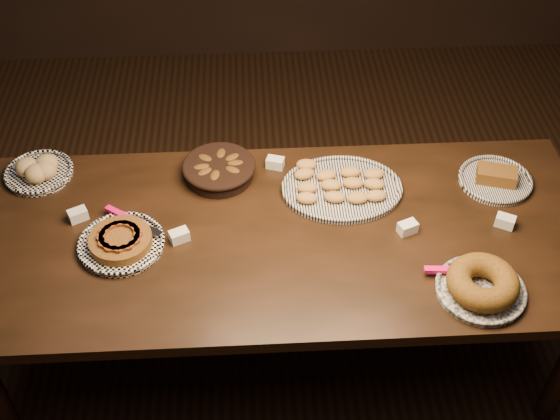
{
  "coord_description": "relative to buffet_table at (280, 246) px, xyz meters",
  "views": [
    {
      "loc": [
        -0.1,
        -1.83,
        2.64
      ],
      "look_at": [
        0.0,
        0.05,
        0.82
      ],
      "focal_mm": 45.0,
      "sensor_mm": 36.0,
      "label": 1
    }
  ],
  "objects": [
    {
      "name": "bundt_cake_plate",
      "position": [
        0.68,
        -0.33,
        0.11
      ],
      "size": [
        0.34,
        0.31,
        0.1
      ],
      "rotation": [
        0.0,
        0.0,
        0.2
      ],
      "color": "black",
      "rests_on": "buffet_table"
    },
    {
      "name": "ground",
      "position": [
        0.0,
        0.0,
        -0.68
      ],
      "size": [
        5.0,
        5.0,
        0.0
      ],
      "primitive_type": "plane",
      "color": "black",
      "rests_on": "ground"
    },
    {
      "name": "bread_roll_plate",
      "position": [
        -0.96,
        0.37,
        0.11
      ],
      "size": [
        0.28,
        0.28,
        0.09
      ],
      "rotation": [
        0.0,
        0.0,
        0.38
      ],
      "color": "white",
      "rests_on": "buffet_table"
    },
    {
      "name": "loaf_plate",
      "position": [
        0.88,
        0.24,
        0.09
      ],
      "size": [
        0.3,
        0.3,
        0.07
      ],
      "rotation": [
        0.0,
        0.0,
        -0.29
      ],
      "color": "black",
      "rests_on": "buffet_table"
    },
    {
      "name": "apple_tart_plate",
      "position": [
        -0.59,
        -0.04,
        0.1
      ],
      "size": [
        0.32,
        0.35,
        0.06
      ],
      "rotation": [
        0.0,
        0.0,
        0.07
      ],
      "color": "white",
      "rests_on": "buffet_table"
    },
    {
      "name": "madeleine_platter",
      "position": [
        0.25,
        0.22,
        0.09
      ],
      "size": [
        0.48,
        0.39,
        0.05
      ],
      "rotation": [
        0.0,
        0.0,
        0.35
      ],
      "color": "black",
      "rests_on": "buffet_table"
    },
    {
      "name": "buffet_table",
      "position": [
        0.0,
        0.0,
        0.0
      ],
      "size": [
        2.4,
        1.0,
        0.75
      ],
      "color": "black",
      "rests_on": "ground"
    },
    {
      "name": "croissant_basket",
      "position": [
        -0.23,
        0.33,
        0.12
      ],
      "size": [
        0.3,
        0.3,
        0.07
      ],
      "rotation": [
        0.0,
        0.0,
        -0.01
      ],
      "color": "black",
      "rests_on": "buffet_table"
    },
    {
      "name": "tent_cards",
      "position": [
        0.04,
        0.09,
        0.1
      ],
      "size": [
        1.7,
        0.47,
        0.04
      ],
      "color": "white",
      "rests_on": "buffet_table"
    }
  ]
}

